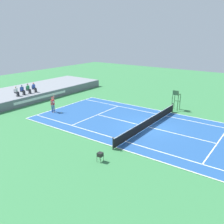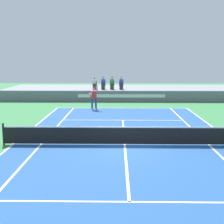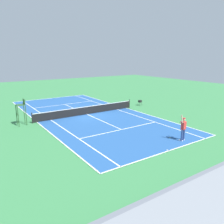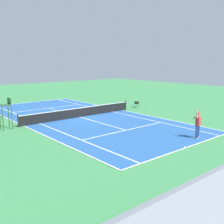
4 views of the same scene
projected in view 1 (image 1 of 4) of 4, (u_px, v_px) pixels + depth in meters
The scene contains 13 objects.
ground_plane at pixel (148, 127), 23.73m from camera, with size 80.00×80.00×0.00m, color #387F47.
court at pixel (148, 127), 23.72m from camera, with size 11.08×23.88×0.03m.
net at pixel (149, 122), 23.56m from camera, with size 11.98×0.10×1.07m.
barrier_wall at pixel (41, 97), 32.52m from camera, with size 24.22×0.25×1.08m.
bleacher_platform at pixel (24, 93), 34.63m from camera, with size 24.22×7.34×1.08m, color gray.
spectator_seated_0 at pixel (17, 91), 30.84m from camera, with size 0.44×0.60×1.27m.
spectator_seated_1 at pixel (23, 90), 31.51m from camera, with size 0.44×0.60×1.27m.
spectator_seated_2 at pixel (28, 89), 32.20m from camera, with size 0.44×0.60×1.27m.
spectator_seated_3 at pixel (34, 88), 32.92m from camera, with size 0.44×0.60×1.27m.
tennis_player at pixel (53, 104), 27.83m from camera, with size 0.75×0.73×2.08m.
tennis_ball at pixel (61, 113), 27.92m from camera, with size 0.07×0.07×0.07m, color #D1E533.
umpire_chair at pixel (176, 97), 28.49m from camera, with size 0.77×0.77×2.44m.
ball_hopper at pixel (100, 154), 17.23m from camera, with size 0.36×0.36×0.70m.
Camera 1 is at (-19.98, -10.05, 8.80)m, focal length 38.90 mm.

